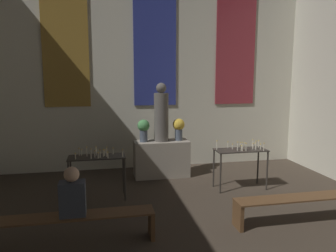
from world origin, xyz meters
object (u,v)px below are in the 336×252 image
(flower_vase_left, at_px, (144,129))
(statue, at_px, (161,115))
(candle_rack_left, at_px, (97,162))
(pew_back_left, at_px, (68,223))
(person_seated, at_px, (72,194))
(candle_rack_right, at_px, (241,155))
(pew_back_right, at_px, (306,202))
(altar, at_px, (161,159))
(flower_vase_right, at_px, (179,127))

(flower_vase_left, bearing_deg, statue, 0.00)
(statue, distance_m, candle_rack_left, 2.07)
(pew_back_left, bearing_deg, person_seated, 0.00)
(candle_rack_right, height_order, pew_back_right, candle_rack_right)
(altar, bearing_deg, flower_vase_right, 0.00)
(flower_vase_right, bearing_deg, altar, 180.00)
(pew_back_right, height_order, person_seated, person_seated)
(statue, height_order, pew_back_right, statue)
(altar, height_order, statue, statue)
(flower_vase_left, bearing_deg, person_seated, -115.22)
(candle_rack_left, relative_size, pew_back_right, 0.45)
(altar, height_order, flower_vase_left, flower_vase_left)
(altar, height_order, pew_back_right, altar)
(flower_vase_left, bearing_deg, candle_rack_right, -32.02)
(candle_rack_left, bearing_deg, flower_vase_left, 48.42)
(candle_rack_right, xyz_separation_m, pew_back_right, (0.39, -1.76, -0.40))
(person_seated, bearing_deg, statue, 58.43)
(candle_rack_left, height_order, person_seated, person_seated)
(altar, bearing_deg, candle_rack_left, -141.10)
(candle_rack_right, relative_size, pew_back_left, 0.45)
(candle_rack_left, bearing_deg, flower_vase_right, 32.15)
(statue, bearing_deg, altar, -90.00)
(altar, bearing_deg, statue, 90.00)
(flower_vase_right, xyz_separation_m, candle_rack_right, (1.08, -1.21, -0.44))
(altar, xyz_separation_m, pew_back_left, (-1.90, -2.96, -0.10))
(flower_vase_right, xyz_separation_m, pew_back_left, (-2.32, -2.96, -0.84))
(statue, bearing_deg, pew_back_right, -57.34)
(candle_rack_right, bearing_deg, pew_back_right, -77.35)
(flower_vase_right, height_order, candle_rack_left, flower_vase_right)
(flower_vase_right, bearing_deg, pew_back_left, -128.12)
(flower_vase_left, distance_m, person_seated, 3.30)
(flower_vase_right, distance_m, candle_rack_right, 1.68)
(person_seated, bearing_deg, altar, 58.43)
(flower_vase_right, bearing_deg, candle_rack_left, -147.85)
(candle_rack_left, bearing_deg, pew_back_right, -27.31)
(candle_rack_left, relative_size, person_seated, 1.55)
(statue, relative_size, candle_rack_left, 1.26)
(statue, height_order, flower_vase_right, statue)
(altar, height_order, person_seated, person_seated)
(statue, distance_m, flower_vase_right, 0.53)
(person_seated, bearing_deg, pew_back_left, -180.00)
(pew_back_right, relative_size, person_seated, 3.46)
(candle_rack_right, bearing_deg, pew_back_left, -152.73)
(statue, xyz_separation_m, person_seated, (-1.82, -2.96, -0.74))
(candle_rack_left, bearing_deg, altar, 38.90)
(flower_vase_left, xyz_separation_m, pew_back_left, (-1.47, -2.96, -0.84))
(altar, relative_size, pew_back_right, 0.53)
(altar, xyz_separation_m, person_seated, (-1.82, -2.96, 0.33))
(altar, height_order, candle_rack_left, candle_rack_left)
(altar, relative_size, statue, 0.95)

